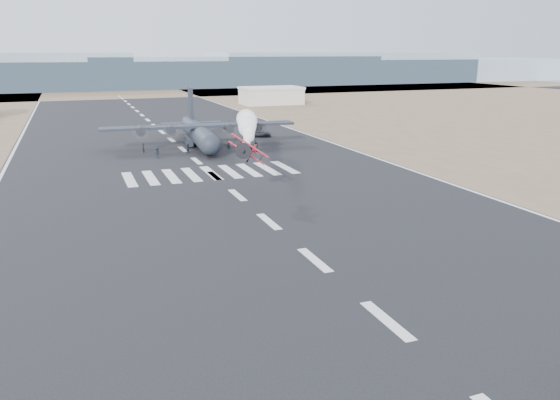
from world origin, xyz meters
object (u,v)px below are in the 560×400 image
crew_e (256,147)px  crew_h (188,149)px  aerobatic_biplane (248,150)px  crew_b (228,145)px  crew_a (256,145)px  hangar_right (271,95)px  support_vehicle (260,133)px  transport_aircraft (199,132)px  crew_g (143,148)px  crew_c (157,153)px  crew_d (213,145)px  crew_f (249,142)px

crew_e → crew_h: 12.25m
aerobatic_biplane → crew_b: aerobatic_biplane is taller
crew_h → crew_a: bearing=-41.8°
hangar_right → support_vehicle: size_ratio=4.18×
hangar_right → transport_aircraft: transport_aircraft is taller
crew_g → crew_h: (7.63, -2.66, -0.09)m
crew_c → transport_aircraft: bearing=-146.4°
crew_b → crew_e: crew_e is taller
transport_aircraft → crew_c: bearing=-129.3°
crew_e → crew_g: 20.32m
hangar_right → crew_d: (-40.76, -80.41, -2.23)m
support_vehicle → crew_a: bearing=-175.5°
crew_a → crew_c: (-18.29, -1.45, 0.01)m
hangar_right → crew_a: hangar_right is taller
crew_g → crew_f: bearing=96.9°
crew_b → hangar_right: bearing=-120.9°
crew_c → crew_d: 11.93m
support_vehicle → crew_c: 29.46m
crew_a → crew_f: 4.46m
transport_aircraft → crew_f: size_ratio=21.75×
crew_c → crew_g: bearing=-86.0°
crew_b → crew_g: bearing=-10.2°
aerobatic_biplane → crew_g: size_ratio=2.88×
crew_e → crew_h: bearing=-167.8°
crew_b → crew_d: (-2.83, 0.37, -0.07)m
support_vehicle → transport_aircraft: bearing=140.5°
hangar_right → crew_f: bearing=-112.8°
crew_g → crew_h: crew_g is taller
transport_aircraft → crew_a: (8.78, -8.50, -1.82)m
crew_d → hangar_right: bearing=101.4°
crew_d → crew_g: 12.66m
transport_aircraft → crew_d: (1.46, -5.28, -1.95)m
crew_c → crew_h: 6.63m
hangar_right → crew_h: 94.13m
support_vehicle → crew_h: size_ratio=3.01×
aerobatic_biplane → crew_f: aerobatic_biplane is taller
aerobatic_biplane → crew_c: size_ratio=2.87×
support_vehicle → crew_h: crew_h is taller
crew_a → crew_c: 18.35m
crew_e → transport_aircraft: bearing=156.4°
crew_f → crew_d: bearing=139.2°
aerobatic_biplane → crew_d: (3.97, 34.55, -5.09)m
support_vehicle → crew_h: bearing=153.1°
hangar_right → transport_aircraft: size_ratio=0.56×
transport_aircraft → crew_g: (-11.17, -4.44, -1.82)m
crew_f → crew_e: bearing=-146.8°
crew_c → crew_f: bearing=-175.0°
hangar_right → crew_a: bearing=-111.8°
hangar_right → crew_d: bearing=-116.9°
hangar_right → crew_b: hangar_right is taller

